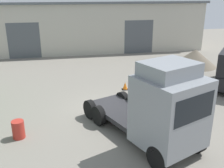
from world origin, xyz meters
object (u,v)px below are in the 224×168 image
gravel_pile (195,58)px  traffic_cone (125,86)px  oil_drum (18,129)px  tractor_unit_grey (161,109)px

gravel_pile → traffic_cone: size_ratio=7.19×
oil_drum → traffic_cone: oil_drum is taller
tractor_unit_grey → oil_drum: tractor_unit_grey is taller
tractor_unit_grey → oil_drum: bearing=-131.0°
gravel_pile → traffic_cone: gravel_pile is taller
tractor_unit_grey → traffic_cone: 7.50m
oil_drum → traffic_cone: bearing=39.1°
oil_drum → traffic_cone: size_ratio=1.60×
tractor_unit_grey → traffic_cone: size_ratio=12.55×
oil_drum → gravel_pile: bearing=35.2°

